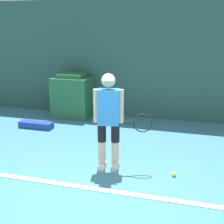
# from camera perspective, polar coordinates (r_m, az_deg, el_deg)

# --- Properties ---
(ground_plane) EXTENTS (24.00, 24.00, 0.00)m
(ground_plane) POSITION_cam_1_polar(r_m,az_deg,el_deg) (4.53, -2.28, -15.02)
(ground_plane) COLOR teal
(back_wall) EXTENTS (24.00, 0.10, 2.94)m
(back_wall) POSITION_cam_1_polar(r_m,az_deg,el_deg) (7.87, 7.05, 9.35)
(back_wall) COLOR #2D564C
(back_wall) RESTS_ON ground_plane
(court_baseline) EXTENTS (21.60, 0.10, 0.01)m
(court_baseline) POSITION_cam_1_polar(r_m,az_deg,el_deg) (4.64, -1.71, -14.10)
(court_baseline) COLOR white
(court_baseline) RESTS_ON ground_plane
(tennis_player) EXTENTS (0.93, 0.34, 1.59)m
(tennis_player) POSITION_cam_1_polar(r_m,az_deg,el_deg) (4.97, -0.50, -1.06)
(tennis_player) COLOR beige
(tennis_player) RESTS_ON ground_plane
(tennis_ball) EXTENTS (0.07, 0.07, 0.07)m
(tennis_ball) POSITION_cam_1_polar(r_m,az_deg,el_deg) (5.11, 11.31, -11.15)
(tennis_ball) COLOR #D1E533
(tennis_ball) RESTS_ON ground_plane
(covered_chair) EXTENTS (0.95, 0.72, 1.13)m
(covered_chair) POSITION_cam_1_polar(r_m,az_deg,el_deg) (8.13, -7.22, 2.89)
(covered_chair) COLOR #28663D
(covered_chair) RESTS_ON ground_plane
(equipment_bag) EXTENTS (0.80, 0.25, 0.15)m
(equipment_bag) POSITION_cam_1_polar(r_m,az_deg,el_deg) (7.46, -13.70, -2.30)
(equipment_bag) COLOR #1E3D99
(equipment_bag) RESTS_ON ground_plane
(water_bottle) EXTENTS (0.07, 0.07, 0.26)m
(water_bottle) POSITION_cam_1_polar(r_m,az_deg,el_deg) (7.98, -2.48, -0.33)
(water_bottle) COLOR white
(water_bottle) RESTS_ON ground_plane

